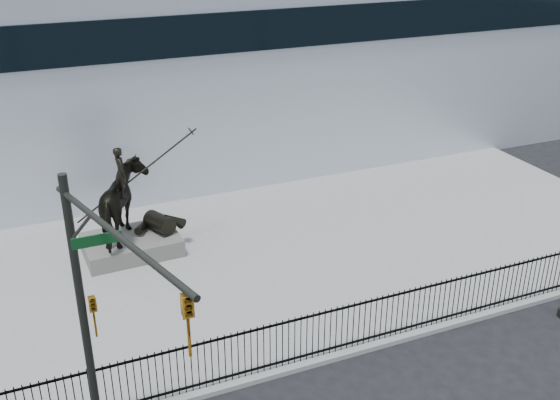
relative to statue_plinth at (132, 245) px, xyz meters
name	(u,v)px	position (x,y,z in m)	size (l,w,h in m)	color
ground	(369,379)	(4.47, -9.24, -0.46)	(120.00, 120.00, 0.00)	black
plaza	(270,258)	(4.47, -2.24, -0.39)	(30.00, 12.00, 0.15)	gray
building	(170,61)	(4.47, 10.76, 4.04)	(44.00, 14.00, 9.00)	silver
picket_fence	(348,326)	(4.47, -7.99, 0.44)	(22.10, 0.10, 1.50)	black
statue_plinth	(132,245)	(0.00, 0.00, 0.00)	(3.31, 2.27, 0.62)	#5F5D57
equestrian_statue	(129,204)	(0.06, 0.00, 1.61)	(4.24, 2.69, 3.59)	black
traffic_signal_left	(100,325)	(-2.28, -9.87, 3.57)	(1.52, 4.84, 7.00)	black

